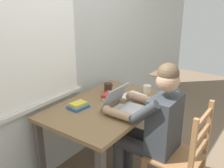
% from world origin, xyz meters
% --- Properties ---
extents(back_wall, '(6.00, 0.08, 2.60)m').
position_xyz_m(back_wall, '(-0.01, 0.48, 1.30)').
color(back_wall, beige).
rests_on(back_wall, ground).
extents(desk, '(1.22, 0.80, 0.74)m').
position_xyz_m(desk, '(0.00, 0.00, 0.64)').
color(desk, olive).
rests_on(desk, ground).
extents(seated_person, '(0.50, 0.60, 1.24)m').
position_xyz_m(seated_person, '(0.02, -0.47, 0.68)').
color(seated_person, '#33383D').
rests_on(seated_person, ground).
extents(wooden_chair, '(0.42, 0.42, 0.93)m').
position_xyz_m(wooden_chair, '(0.02, -0.76, 0.46)').
color(wooden_chair, olive).
rests_on(wooden_chair, ground).
extents(laptop, '(0.33, 0.33, 0.21)m').
position_xyz_m(laptop, '(-0.01, -0.19, 0.79)').
color(laptop, '#ADAFB2').
rests_on(laptop, desk).
extents(computer_mouse, '(0.06, 0.10, 0.03)m').
position_xyz_m(computer_mouse, '(0.23, -0.29, 0.76)').
color(computer_mouse, '#ADAFB2').
rests_on(computer_mouse, desk).
extents(coffee_mug_white, '(0.12, 0.08, 0.09)m').
position_xyz_m(coffee_mug_white, '(0.49, -0.16, 0.78)').
color(coffee_mug_white, beige).
rests_on(coffee_mug_white, desk).
extents(coffee_mug_dark, '(0.12, 0.08, 0.10)m').
position_xyz_m(coffee_mug_dark, '(0.27, 0.19, 0.79)').
color(coffee_mug_dark, '#38281E').
rests_on(coffee_mug_dark, desk).
extents(book_stack_main, '(0.19, 0.16, 0.05)m').
position_xyz_m(book_stack_main, '(-0.21, 0.18, 0.76)').
color(book_stack_main, '#2D5B9E').
rests_on(book_stack_main, desk).
extents(book_stack_side, '(0.18, 0.18, 0.06)m').
position_xyz_m(book_stack_side, '(0.13, 0.05, 0.77)').
color(book_stack_side, white).
rests_on(book_stack_side, desk).
extents(paper_pile_near_laptop, '(0.26, 0.24, 0.01)m').
position_xyz_m(paper_pile_near_laptop, '(0.32, -0.08, 0.74)').
color(paper_pile_near_laptop, white).
rests_on(paper_pile_near_laptop, desk).
extents(paper_pile_back_corner, '(0.21, 0.19, 0.01)m').
position_xyz_m(paper_pile_back_corner, '(0.04, -0.26, 0.74)').
color(paper_pile_back_corner, white).
rests_on(paper_pile_back_corner, desk).
extents(paper_pile_side, '(0.21, 0.19, 0.01)m').
position_xyz_m(paper_pile_side, '(-0.03, -0.19, 0.75)').
color(paper_pile_side, silver).
rests_on(paper_pile_side, desk).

